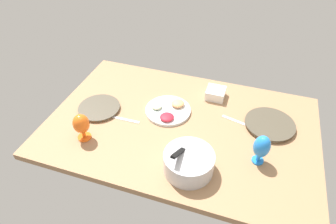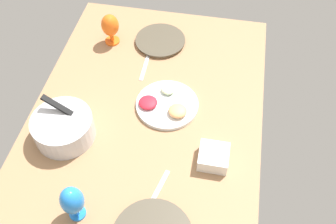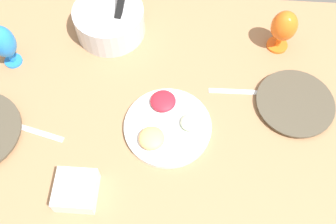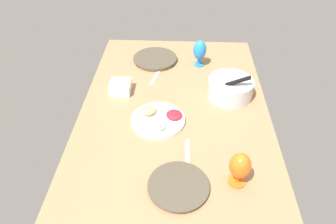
{
  "view_description": "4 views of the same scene",
  "coord_description": "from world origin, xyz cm",
  "px_view_note": "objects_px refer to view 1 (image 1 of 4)",
  "views": [
    {
      "loc": [
        -32.69,
        123.63,
        120.02
      ],
      "look_at": [
        8.95,
        -2.02,
        5.43
      ],
      "focal_mm": 30.93,
      "sensor_mm": 36.0,
      "label": 1
    },
    {
      "loc": [
        -97.82,
        -29.27,
        135.58
      ],
      "look_at": [
        3.34,
        -10.32,
        5.43
      ],
      "focal_mm": 40.59,
      "sensor_mm": 36.0,
      "label": 2
    },
    {
      "loc": [
        15.06,
        -66.5,
        115.49
      ],
      "look_at": [
        10.97,
        -5.41,
        5.43
      ],
      "focal_mm": 41.86,
      "sensor_mm": 36.0,
      "label": 3
    },
    {
      "loc": [
        136.6,
        2.62,
        111.8
      ],
      "look_at": [
        9.72,
        -3.21,
        5.43
      ],
      "focal_mm": 33.83,
      "sensor_mm": 36.0,
      "label": 4
    }
  ],
  "objects_px": {
    "fruit_platter": "(168,110)",
    "hurricane_glass_blue": "(262,147)",
    "mixing_bowl": "(189,162)",
    "dinner_plate_right": "(99,108)",
    "dinner_plate_left": "(270,125)",
    "square_bowl_white": "(216,93)",
    "hurricane_glass_orange": "(81,125)"
  },
  "relations": [
    {
      "from": "fruit_platter",
      "to": "hurricane_glass_blue",
      "type": "distance_m",
      "value": 0.62
    },
    {
      "from": "mixing_bowl",
      "to": "hurricane_glass_blue",
      "type": "xyz_separation_m",
      "value": [
        -0.33,
        -0.17,
        0.05
      ]
    },
    {
      "from": "dinner_plate_right",
      "to": "mixing_bowl",
      "type": "relative_size",
      "value": 1.03
    },
    {
      "from": "fruit_platter",
      "to": "mixing_bowl",
      "type": "bearing_deg",
      "value": 120.91
    },
    {
      "from": "dinner_plate_left",
      "to": "hurricane_glass_blue",
      "type": "bearing_deg",
      "value": 81.73
    },
    {
      "from": "dinner_plate_left",
      "to": "square_bowl_white",
      "type": "height_order",
      "value": "square_bowl_white"
    },
    {
      "from": "dinner_plate_left",
      "to": "fruit_platter",
      "type": "distance_m",
      "value": 0.62
    },
    {
      "from": "dinner_plate_left",
      "to": "square_bowl_white",
      "type": "bearing_deg",
      "value": -25.85
    },
    {
      "from": "hurricane_glass_orange",
      "to": "square_bowl_white",
      "type": "distance_m",
      "value": 0.88
    },
    {
      "from": "dinner_plate_right",
      "to": "hurricane_glass_blue",
      "type": "xyz_separation_m",
      "value": [
        -1.0,
        0.12,
        0.1
      ]
    },
    {
      "from": "hurricane_glass_blue",
      "to": "square_bowl_white",
      "type": "relative_size",
      "value": 1.49
    },
    {
      "from": "mixing_bowl",
      "to": "fruit_platter",
      "type": "height_order",
      "value": "mixing_bowl"
    },
    {
      "from": "dinner_plate_left",
      "to": "fruit_platter",
      "type": "xyz_separation_m",
      "value": [
        0.62,
        0.07,
        0.0
      ]
    },
    {
      "from": "fruit_platter",
      "to": "hurricane_glass_blue",
      "type": "relative_size",
      "value": 1.6
    },
    {
      "from": "dinner_plate_right",
      "to": "square_bowl_white",
      "type": "relative_size",
      "value": 2.19
    },
    {
      "from": "dinner_plate_left",
      "to": "hurricane_glass_blue",
      "type": "relative_size",
      "value": 1.64
    },
    {
      "from": "fruit_platter",
      "to": "hurricane_glass_orange",
      "type": "xyz_separation_m",
      "value": [
        0.39,
        0.37,
        0.09
      ]
    },
    {
      "from": "mixing_bowl",
      "to": "fruit_platter",
      "type": "bearing_deg",
      "value": -59.09
    },
    {
      "from": "hurricane_glass_orange",
      "to": "hurricane_glass_blue",
      "type": "xyz_separation_m",
      "value": [
        -0.96,
        -0.14,
        0.01
      ]
    },
    {
      "from": "hurricane_glass_orange",
      "to": "hurricane_glass_blue",
      "type": "height_order",
      "value": "hurricane_glass_blue"
    },
    {
      "from": "hurricane_glass_blue",
      "to": "square_bowl_white",
      "type": "bearing_deg",
      "value": -55.77
    },
    {
      "from": "mixing_bowl",
      "to": "hurricane_glass_orange",
      "type": "bearing_deg",
      "value": -2.86
    },
    {
      "from": "dinner_plate_right",
      "to": "fruit_platter",
      "type": "height_order",
      "value": "fruit_platter"
    },
    {
      "from": "dinner_plate_left",
      "to": "mixing_bowl",
      "type": "xyz_separation_m",
      "value": [
        0.38,
        0.46,
        0.05
      ]
    },
    {
      "from": "mixing_bowl",
      "to": "hurricane_glass_orange",
      "type": "relative_size",
      "value": 1.52
    },
    {
      "from": "dinner_plate_left",
      "to": "hurricane_glass_blue",
      "type": "xyz_separation_m",
      "value": [
        0.04,
        0.3,
        0.09
      ]
    },
    {
      "from": "hurricane_glass_blue",
      "to": "dinner_plate_right",
      "type": "bearing_deg",
      "value": -6.57
    },
    {
      "from": "square_bowl_white",
      "to": "dinner_plate_right",
      "type": "bearing_deg",
      "value": 27.72
    },
    {
      "from": "hurricane_glass_blue",
      "to": "square_bowl_white",
      "type": "height_order",
      "value": "hurricane_glass_blue"
    },
    {
      "from": "mixing_bowl",
      "to": "hurricane_glass_blue",
      "type": "bearing_deg",
      "value": -153.31
    },
    {
      "from": "dinner_plate_right",
      "to": "square_bowl_white",
      "type": "height_order",
      "value": "square_bowl_white"
    },
    {
      "from": "dinner_plate_left",
      "to": "mixing_bowl",
      "type": "height_order",
      "value": "mixing_bowl"
    }
  ]
}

